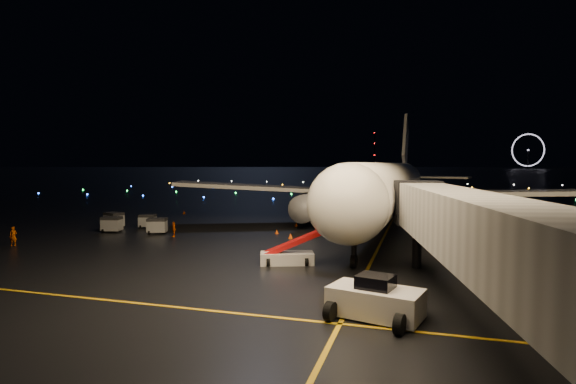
# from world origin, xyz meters

# --- Properties ---
(ground) EXTENTS (2000.00, 2000.00, 0.00)m
(ground) POSITION_xyz_m (0.00, 300.00, 0.00)
(ground) COLOR black
(ground) RESTS_ON ground
(lane_centre) EXTENTS (0.25, 80.00, 0.02)m
(lane_centre) POSITION_xyz_m (12.00, 15.00, 0.01)
(lane_centre) COLOR gold
(lane_centre) RESTS_ON ground
(lane_cross) EXTENTS (60.00, 0.25, 0.02)m
(lane_cross) POSITION_xyz_m (-5.00, -10.00, 0.01)
(lane_cross) COLOR gold
(lane_cross) RESTS_ON ground
(airliner) EXTENTS (60.64, 57.85, 16.53)m
(airliner) POSITION_xyz_m (12.01, 27.47, 8.26)
(airliner) COLOR silver
(airliner) RESTS_ON ground
(pushback_tug) EXTENTS (5.08, 3.50, 2.20)m
(pushback_tug) POSITION_xyz_m (13.58, -8.55, 1.10)
(pushback_tug) COLOR silver
(pushback_tug) RESTS_ON ground
(belt_loader) EXTENTS (6.28, 3.57, 2.95)m
(belt_loader) POSITION_xyz_m (5.74, 1.89, 1.47)
(belt_loader) COLOR silver
(belt_loader) RESTS_ON ground
(crew_a) EXTENTS (0.80, 0.67, 1.85)m
(crew_a) POSITION_xyz_m (-21.66, 1.96, 0.93)
(crew_a) COLOR #E25000
(crew_a) RESTS_ON ground
(crew_c) EXTENTS (0.88, 1.00, 1.62)m
(crew_c) POSITION_xyz_m (-9.72, 11.05, 0.81)
(crew_c) COLOR #E25000
(crew_c) RESTS_ON ground
(safety_cone_0) EXTENTS (0.59, 0.59, 0.56)m
(safety_cone_0) POSITION_xyz_m (2.68, 13.44, 0.28)
(safety_cone_0) COLOR #F84F05
(safety_cone_0) RESTS_ON ground
(safety_cone_1) EXTENTS (0.55, 0.55, 0.50)m
(safety_cone_1) POSITION_xyz_m (0.80, 22.53, 0.25)
(safety_cone_1) COLOR #F84F05
(safety_cone_1) RESTS_ON ground
(safety_cone_2) EXTENTS (0.50, 0.50, 0.48)m
(safety_cone_2) POSITION_xyz_m (0.28, 16.19, 0.24)
(safety_cone_2) COLOR #F84F05
(safety_cone_2) RESTS_ON ground
(safety_cone_3) EXTENTS (0.53, 0.53, 0.54)m
(safety_cone_3) POSITION_xyz_m (-19.51, 30.52, 0.27)
(safety_cone_3) COLOR #F84F05
(safety_cone_3) RESTS_ON ground
(ferris_wheel) EXTENTS (49.33, 16.80, 52.00)m
(ferris_wheel) POSITION_xyz_m (170.00, 720.00, 26.00)
(ferris_wheel) COLOR black
(ferris_wheel) RESTS_ON ground
(radio_mast) EXTENTS (1.80, 1.80, 64.00)m
(radio_mast) POSITION_xyz_m (-60.00, 740.00, 32.00)
(radio_mast) COLOR black
(radio_mast) RESTS_ON ground
(taxiway_lights) EXTENTS (164.00, 92.00, 0.36)m
(taxiway_lights) POSITION_xyz_m (0.00, 106.00, 0.18)
(taxiway_lights) COLOR black
(taxiway_lights) RESTS_ON ground
(baggage_cart_0) EXTENTS (2.25, 1.87, 1.64)m
(baggage_cart_0) POSITION_xyz_m (-16.32, 16.03, 0.82)
(baggage_cart_0) COLOR gray
(baggage_cart_0) RESTS_ON ground
(baggage_cart_1) EXTENTS (2.41, 2.02, 1.75)m
(baggage_cart_1) POSITION_xyz_m (-12.63, 12.37, 0.87)
(baggage_cart_1) COLOR gray
(baggage_cart_1) RESTS_ON ground
(baggage_cart_2) EXTENTS (2.08, 1.68, 1.55)m
(baggage_cart_2) POSITION_xyz_m (-21.16, 15.92, 0.78)
(baggage_cart_2) COLOR gray
(baggage_cart_2) RESTS_ON ground
(baggage_cart_3) EXTENTS (2.63, 2.25, 1.89)m
(baggage_cart_3) POSITION_xyz_m (-20.34, 14.96, 0.94)
(baggage_cart_3) COLOR gray
(baggage_cart_3) RESTS_ON ground
(baggage_cart_4) EXTENTS (2.33, 1.85, 1.76)m
(baggage_cart_4) POSITION_xyz_m (-18.28, 11.92, 0.88)
(baggage_cart_4) COLOR gray
(baggage_cart_4) RESTS_ON ground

